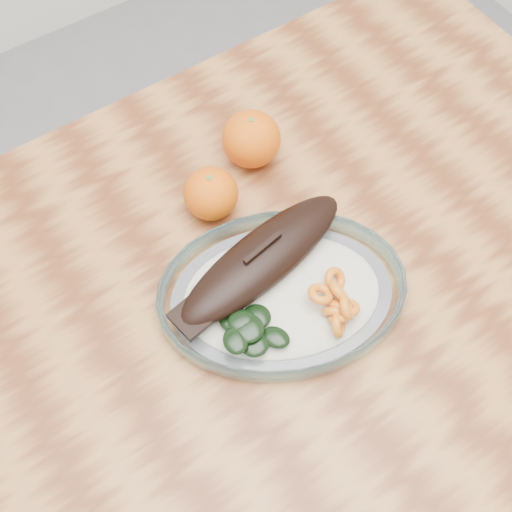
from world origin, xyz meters
name	(u,v)px	position (x,y,z in m)	size (l,w,h in m)	color
ground	(262,434)	(0.00, 0.00, 0.00)	(3.00, 3.00, 0.00)	slate
dining_table	(266,321)	(0.00, 0.00, 0.65)	(1.20, 0.80, 0.75)	brown
plated_meal	(281,289)	(0.01, -0.02, 0.77)	(0.75, 0.75, 0.08)	white
orange_left	(211,194)	(0.01, 0.15, 0.79)	(0.07, 0.07, 0.07)	#E24004
orange_right	(251,139)	(0.10, 0.19, 0.79)	(0.08, 0.08, 0.08)	#E24004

